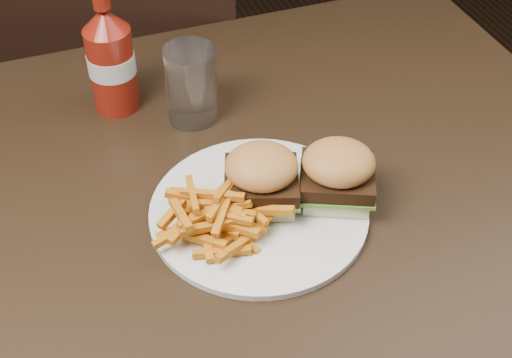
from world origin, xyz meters
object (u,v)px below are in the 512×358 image
object	(u,v)px
plate	(259,211)
ketchup_bottle	(113,71)
chair_far	(134,99)
tumbler	(191,85)
dining_table	(171,218)

from	to	relation	value
plate	ketchup_bottle	world-z (taller)	ketchup_bottle
chair_far	tumbler	size ratio (longest dim) A/B	4.18
ketchup_bottle	tumbler	bearing A→B (deg)	-33.37
plate	tumbler	xyz separation A→B (m)	(-0.02, 0.21, 0.05)
dining_table	chair_far	distance (m)	0.74
ketchup_bottle	plate	bearing A→B (deg)	-67.30
chair_far	ketchup_bottle	bearing A→B (deg)	94.85
chair_far	ketchup_bottle	size ratio (longest dim) A/B	3.59
dining_table	ketchup_bottle	size ratio (longest dim) A/B	9.24
plate	dining_table	bearing A→B (deg)	153.25
chair_far	dining_table	bearing A→B (deg)	99.89
chair_far	ketchup_bottle	world-z (taller)	ketchup_bottle
dining_table	tumbler	xyz separation A→B (m)	(0.08, 0.16, 0.08)
plate	ketchup_bottle	xyz separation A→B (m)	(-0.12, 0.28, 0.06)
chair_far	plate	bearing A→B (deg)	108.07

